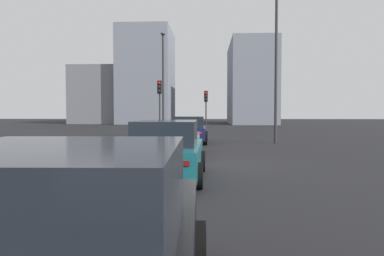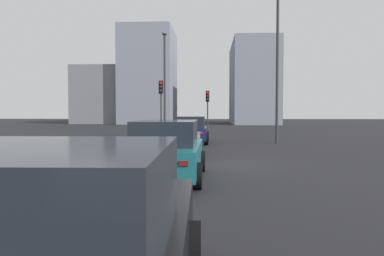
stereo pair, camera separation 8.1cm
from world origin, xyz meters
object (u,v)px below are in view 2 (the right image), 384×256
Objects in this scene: car_navy_right_lead at (191,130)px; car_teal_right_third at (166,151)px; car_grey_right_second at (178,138)px; traffic_light_near_right at (208,103)px; street_lamp_kerbside at (277,56)px; street_lamp_far at (165,76)px; traffic_light_near_left at (161,97)px.

car_navy_right_lead is 11.67m from car_teal_right_third.
car_grey_right_second is 1.19× the size of traffic_light_near_right.
street_lamp_kerbside reaches higher than car_grey_right_second.
street_lamp_kerbside is at bearing -22.38° from car_teal_right_third.
car_teal_right_third is 13.53m from street_lamp_kerbside.
traffic_light_near_right is 0.46× the size of street_lamp_far.
traffic_light_near_left is 2.61m from street_lamp_far.
car_grey_right_second is 0.48× the size of street_lamp_kerbside.
traffic_light_near_left is 1.12× the size of traffic_light_near_right.
car_navy_right_lead is 9.32m from traffic_light_near_right.
car_navy_right_lead is 0.97× the size of car_grey_right_second.
traffic_light_near_left is (4.18, 2.32, 2.12)m from car_navy_right_lead.
car_grey_right_second is (-6.24, 0.21, -0.02)m from car_navy_right_lead.
car_navy_right_lead is 1.03× the size of traffic_light_near_left.
street_lamp_far is (-2.90, 3.17, 1.97)m from traffic_light_near_right.
street_lamp_far reaches higher than car_navy_right_lead.
street_lamp_kerbside reaches higher than traffic_light_near_right.
traffic_light_near_right is at bearing -5.60° from car_grey_right_second.
street_lamp_far is at bearing -175.10° from traffic_light_near_left.
traffic_light_near_right is at bearing 24.68° from street_lamp_kerbside.
traffic_light_near_right is at bearing 152.28° from traffic_light_near_left.
street_lamp_kerbside is (-4.04, -7.30, 2.17)m from traffic_light_near_left.
street_lamp_kerbside reaches higher than car_navy_right_lead.
car_grey_right_second is 15.48m from traffic_light_near_right.
car_grey_right_second is at bearing 2.80° from traffic_light_near_right.
street_lamp_kerbside is at bearing -129.70° from street_lamp_far.
traffic_light_near_right is 4.73m from street_lamp_far.
car_grey_right_second is 5.44m from car_teal_right_third.
car_teal_right_third reaches higher than car_grey_right_second.
car_grey_right_second is at bearing 2.50° from car_teal_right_third.
traffic_light_near_right is at bearing -1.91° from car_teal_right_third.
street_lamp_far is (12.43, 2.10, 3.80)m from car_grey_right_second.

